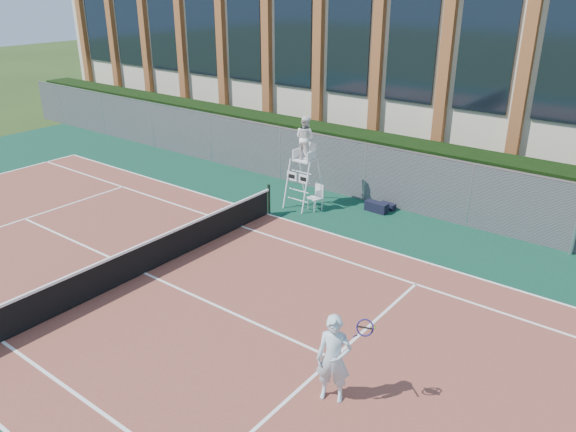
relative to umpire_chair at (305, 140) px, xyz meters
The scene contains 12 objects.
ground 7.48m from the umpire_chair, 94.11° to the right, with size 120.00×120.00×0.00m, color #233814.
apron 6.54m from the umpire_chair, 94.79° to the right, with size 36.00×20.00×0.01m, color #0D3928.
tennis_court 7.47m from the umpire_chair, 94.11° to the right, with size 23.77×10.97×0.02m, color brown.
tennis_net 7.32m from the umpire_chair, 94.11° to the right, with size 0.10×11.30×1.10m.
fence 2.28m from the umpire_chair, 106.10° to the left, with size 40.00×0.06×2.20m, color #595E60, non-canonical shape.
hedge 3.29m from the umpire_chair, 99.73° to the left, with size 40.00×1.40×2.20m, color black.
building 11.05m from the umpire_chair, 92.66° to the left, with size 45.00×10.60×8.22m.
umpire_chair is the anchor object (origin of this frame).
plastic_chair 1.99m from the umpire_chair, ahead, with size 0.54×0.54×0.95m.
sports_bag_near 3.49m from the umpire_chair, 23.23° to the left, with size 0.83×0.33×0.35m, color black.
sports_bag_far 3.84m from the umpire_chair, 29.60° to the left, with size 0.57×0.25×0.23m, color black.
tennis_player 10.53m from the umpire_chair, 50.97° to the right, with size 1.09×0.81×1.88m.
Camera 1 is at (11.78, -8.64, 7.74)m, focal length 35.00 mm.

